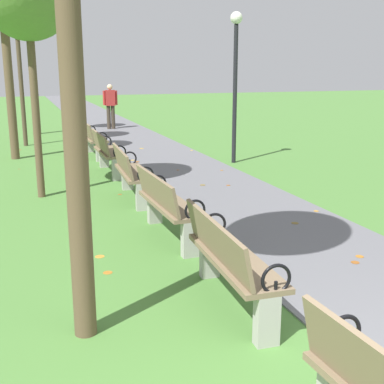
{
  "coord_description": "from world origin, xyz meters",
  "views": [
    {
      "loc": [
        -2.32,
        -1.75,
        2.27
      ],
      "look_at": [
        -0.05,
        4.79,
        0.55
      ],
      "focal_mm": 47.43,
      "sensor_mm": 36.0,
      "label": 1
    }
  ],
  "objects": [
    {
      "name": "park_bench_6",
      "position": [
        -0.5,
        11.31,
        0.49
      ],
      "size": [
        0.52,
        1.61,
        0.9
      ],
      "color": "#7A664C",
      "rests_on": "ground"
    },
    {
      "name": "paved_walkway",
      "position": [
        1.15,
        18.0,
        0.01
      ],
      "size": [
        2.31,
        44.0,
        0.02
      ],
      "primitive_type": "cube",
      "color": "slate",
      "rests_on": "ground"
    },
    {
      "name": "scattered_leaves",
      "position": [
        0.32,
        5.77,
        0.02
      ],
      "size": [
        4.63,
        14.99,
        0.02
      ],
      "color": "gold",
      "rests_on": "ground"
    },
    {
      "name": "tree_3",
      "position": [
        -2.39,
        11.64,
        3.73
      ],
      "size": [
        1.38,
        1.38,
        4.59
      ],
      "color": "brown",
      "rests_on": "ground"
    },
    {
      "name": "pedestrian_walking",
      "position": [
        1.02,
        16.97,
        0.93
      ],
      "size": [
        0.53,
        0.23,
        1.62
      ],
      "color": "#3D3328",
      "rests_on": "paved_walkway"
    },
    {
      "name": "park_bench_3",
      "position": [
        -0.5,
        4.52,
        0.49
      ],
      "size": [
        0.52,
        1.61,
        0.9
      ],
      "color": "#7A664C",
      "rests_on": "ground"
    },
    {
      "name": "tree_4",
      "position": [
        -2.08,
        13.83,
        3.98
      ],
      "size": [
        1.33,
        1.33,
        4.76
      ],
      "color": "#4C3D2D",
      "rests_on": "ground"
    },
    {
      "name": "tree_5",
      "position": [
        -1.6,
        16.5,
        3.95
      ],
      "size": [
        1.14,
        1.14,
        4.76
      ],
      "color": "brown",
      "rests_on": "ground"
    },
    {
      "name": "park_bench_4",
      "position": [
        -0.5,
        6.73,
        0.49
      ],
      "size": [
        0.55,
        1.62,
        0.9
      ],
      "color": "#7A664C",
      "rests_on": "ground"
    },
    {
      "name": "park_bench_5",
      "position": [
        -0.5,
        9.06,
        0.49
      ],
      "size": [
        0.49,
        1.61,
        0.9
      ],
      "color": "#7A664C",
      "rests_on": "ground"
    },
    {
      "name": "lamp_post",
      "position": [
        2.61,
        9.36,
        2.31
      ],
      "size": [
        0.28,
        0.28,
        3.48
      ],
      "color": "black",
      "rests_on": "ground"
    },
    {
      "name": "park_bench_2",
      "position": [
        -0.5,
        2.4,
        0.49
      ],
      "size": [
        0.54,
        1.62,
        0.9
      ],
      "color": "#7A664C",
      "rests_on": "ground"
    }
  ]
}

